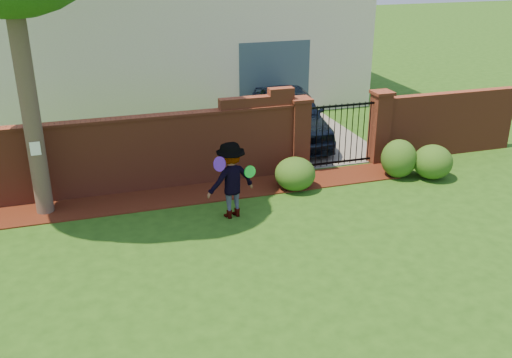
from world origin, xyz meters
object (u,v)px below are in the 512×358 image
object	(u,v)px
car	(292,117)
frisbee_green	(250,172)
frisbee_purple	(220,164)
man	(231,181)

from	to	relation	value
car	frisbee_green	distance (m)	4.91
car	frisbee_purple	xyz separation A→B (m)	(-3.22, -4.46, 0.57)
frisbee_purple	frisbee_green	size ratio (longest dim) A/B	1.15
man	frisbee_purple	xyz separation A→B (m)	(-0.31, -0.30, 0.51)
man	car	bearing A→B (deg)	-138.09
man	frisbee_green	world-z (taller)	man
frisbee_purple	car	bearing A→B (deg)	54.17
car	frisbee_green	xyz separation A→B (m)	(-2.52, -4.20, 0.23)
frisbee_purple	frisbee_green	bearing A→B (deg)	20.16
frisbee_green	frisbee_purple	bearing A→B (deg)	-159.84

